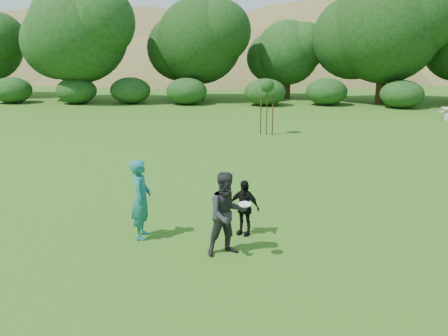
% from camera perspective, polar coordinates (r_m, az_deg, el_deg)
% --- Properties ---
extents(ground, '(120.00, 120.00, 0.00)m').
position_cam_1_polar(ground, '(12.09, -1.14, -8.62)').
color(ground, '#19470C').
rests_on(ground, ground).
extents(player_teal, '(0.52, 0.75, 1.98)m').
position_cam_1_polar(player_teal, '(12.28, -9.46, -3.52)').
color(player_teal, '#176967').
rests_on(player_teal, ground).
extents(player_grey, '(1.15, 1.05, 1.92)m').
position_cam_1_polar(player_grey, '(11.20, 0.35, -5.26)').
color(player_grey, '#262728').
rests_on(player_grey, ground).
extents(player_black, '(0.89, 0.65, 1.41)m').
position_cam_1_polar(player_black, '(12.41, 2.29, -4.52)').
color(player_black, black).
rests_on(player_black, ground).
extents(frisbee, '(0.27, 0.27, 0.06)m').
position_cam_1_polar(frisbee, '(10.84, 2.40, -4.16)').
color(frisbee, white).
rests_on(frisbee, ground).
extents(sapling, '(0.70, 0.70, 2.85)m').
position_cam_1_polar(sapling, '(25.44, 4.97, 9.18)').
color(sapling, '#372215').
rests_on(sapling, ground).
extents(hillside, '(150.00, 72.00, 52.00)m').
position_cam_1_polar(hillside, '(81.27, 3.27, 2.57)').
color(hillside, olive).
rests_on(hillside, ground).
extents(tree_row, '(53.92, 10.38, 9.62)m').
position_cam_1_polar(tree_row, '(39.80, 7.84, 14.53)').
color(tree_row, '#3A2616').
rests_on(tree_row, ground).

